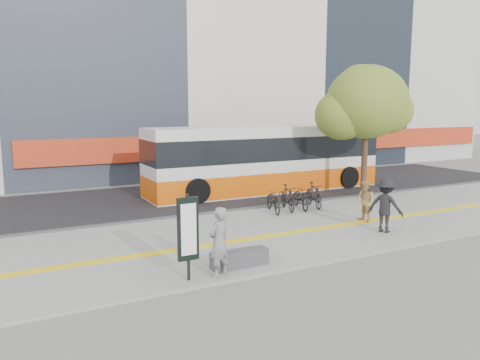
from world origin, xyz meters
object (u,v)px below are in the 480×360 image
seated_woman (219,242)px  signboard (188,230)px  pedestrian_tan (365,201)px  bench (240,258)px  bus (266,161)px  street_tree (365,104)px  pedestrian_dark (386,205)px

seated_woman → signboard: bearing=-29.9°
seated_woman → pedestrian_tan: (7.31, 2.61, -0.12)m
bench → bus: bus is taller
pedestrian_tan → seated_woman: bearing=-66.4°
signboard → seated_woman: signboard is taller
bench → street_tree: size_ratio=0.25×
seated_woman → street_tree: bearing=-171.9°
pedestrian_tan → pedestrian_dark: bearing=-11.5°
seated_woman → pedestrian_dark: bearing=166.6°
street_tree → pedestrian_tan: 6.21m
bench → seated_woman: seated_woman is taller
signboard → pedestrian_tan: 8.50m
street_tree → pedestrian_tan: (-3.27, -3.81, -3.65)m
pedestrian_dark → seated_woman: bearing=72.6°
street_tree → seated_woman: bearing=-148.7°
signboard → pedestrian_tan: bearing=17.3°
bench → bus: 11.84m
bus → seated_woman: bus is taller
pedestrian_tan → pedestrian_dark: size_ratio=0.84×
bus → signboard: bearing=-129.5°
street_tree → pedestrian_dark: size_ratio=3.36×
signboard → pedestrian_dark: (7.71, 1.09, -0.35)m
bus → pedestrian_dark: size_ratio=6.68×
seated_woman → pedestrian_tan: bearing=176.5°
pedestrian_dark → bus: bearing=-30.7°
signboard → pedestrian_dark: size_ratio=1.17×
signboard → bus: bus is taller
bench → street_tree: (9.78, 6.02, 4.21)m
street_tree → pedestrian_dark: 7.28m
street_tree → pedestrian_tan: bearing=-130.7°
bench → pedestrian_dark: pedestrian_dark is taller
bus → pedestrian_tan: (-0.16, -7.49, -0.77)m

